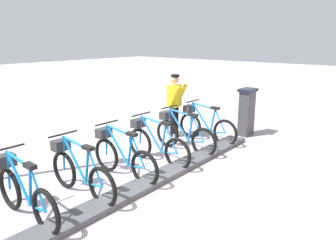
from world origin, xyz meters
name	(u,v)px	position (x,y,z in m)	size (l,w,h in m)	color
ground_plane	(154,182)	(0.00, 0.00, 0.00)	(60.00, 60.00, 0.00)	#A99FA9
dock_rail_base	(154,180)	(0.00, 0.00, 0.05)	(0.44, 6.49, 0.10)	#47474C
payment_kiosk	(247,111)	(0.05, -3.81, 0.67)	(0.36, 0.52, 1.28)	#38383D
bike_docked_0	(205,125)	(0.62, -2.64, 0.43)	(1.72, 0.54, 1.02)	black
bike_docked_1	(182,133)	(0.62, -1.70, 0.43)	(1.72, 0.54, 1.02)	black
bike_docked_2	(155,143)	(0.62, -0.75, 0.43)	(1.72, 0.54, 1.02)	black
bike_docked_3	(122,156)	(0.62, 0.20, 0.43)	(1.72, 0.54, 1.02)	black
bike_docked_4	(79,171)	(0.62, 1.15, 0.43)	(1.72, 0.54, 1.02)	black
bike_docked_5	(23,192)	(0.62, 2.09, 0.43)	(1.72, 0.54, 1.02)	black
worker_near_rack	(175,103)	(1.49, -2.50, 0.91)	(0.51, 0.68, 1.66)	white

